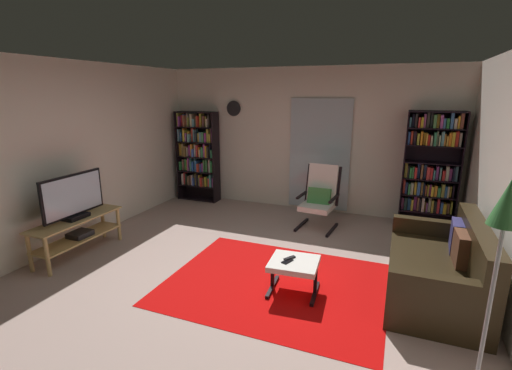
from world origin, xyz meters
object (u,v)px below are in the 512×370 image
bookshelf_near_sofa (431,168)px  cell_phone (287,261)px  leather_sofa (441,270)px  bookshelf_near_tv (198,153)px  lounge_armchair (320,195)px  tv_stand (78,231)px  wall_clock (234,108)px  television (73,198)px  ottoman (294,266)px  tv_remote (290,258)px  floor_lamp_by_sofa (501,240)px

bookshelf_near_sofa → cell_phone: (-1.51, -2.83, -0.60)m
cell_phone → leather_sofa: bearing=40.9°
bookshelf_near_sofa → bookshelf_near_tv: bearing=-179.9°
lounge_armchair → cell_phone: (0.11, -2.16, -0.15)m
tv_stand → bookshelf_near_sofa: 5.34m
bookshelf_near_sofa → wall_clock: wall_clock is taller
leather_sofa → lounge_armchair: lounge_armchair is taller
bookshelf_near_sofa → cell_phone: size_ratio=13.44×
television → lounge_armchair: bearing=38.9°
ottoman → wall_clock: bearing=125.2°
bookshelf_near_tv → lounge_armchair: 2.75m
cell_phone → wall_clock: bearing=144.6°
tv_remote → floor_lamp_by_sofa: size_ratio=0.08×
tv_stand → bookshelf_near_tv: 2.98m
television → floor_lamp_by_sofa: 4.69m
tv_stand → cell_phone: bearing=1.8°
leather_sofa → floor_lamp_by_sofa: bearing=-88.9°
tv_stand → cell_phone: tv_stand is taller
bookshelf_near_tv → ottoman: size_ratio=3.22×
floor_lamp_by_sofa → wall_clock: wall_clock is taller
leather_sofa → floor_lamp_by_sofa: floor_lamp_by_sofa is taller
tv_stand → wall_clock: size_ratio=4.48×
tv_stand → lounge_armchair: 3.61m
cell_phone → floor_lamp_by_sofa: size_ratio=0.08×
lounge_armchair → tv_remote: size_ratio=7.10×
bookshelf_near_tv → leather_sofa: 4.90m
tv_stand → leather_sofa: size_ratio=0.76×
bookshelf_near_tv → leather_sofa: bookshelf_near_tv is taller
ottoman → tv_remote: tv_remote is taller
leather_sofa → cell_phone: bearing=-159.7°
bookshelf_near_tv → ottoman: bearing=-44.6°
tv_remote → ottoman: bearing=4.2°
bookshelf_near_sofa → floor_lamp_by_sofa: size_ratio=1.10×
bookshelf_near_tv → bookshelf_near_sofa: 4.26m
bookshelf_near_tv → ottoman: (2.82, -2.77, -0.66)m
lounge_armchair → tv_remote: 2.10m
leather_sofa → tv_remote: (-1.55, -0.50, 0.08)m
tv_stand → ottoman: (2.99, 0.14, -0.03)m
tv_remote → tv_stand: bearing=-144.3°
tv_stand → floor_lamp_by_sofa: bearing=-14.2°
wall_clock → bookshelf_near_sofa: bearing=-2.7°
cell_phone → floor_lamp_by_sofa: 2.24m
bookshelf_near_sofa → lounge_armchair: (-1.62, -0.66, -0.44)m
tv_stand → wall_clock: bearing=73.7°
tv_remote → wall_clock: size_ratio=0.50×
television → lounge_armchair: size_ratio=0.93×
ottoman → television: bearing=-177.3°
lounge_armchair → tv_stand: bearing=-141.2°
floor_lamp_by_sofa → lounge_armchair: bearing=116.6°
bookshelf_near_sofa → tv_remote: (-1.50, -2.75, -0.59)m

